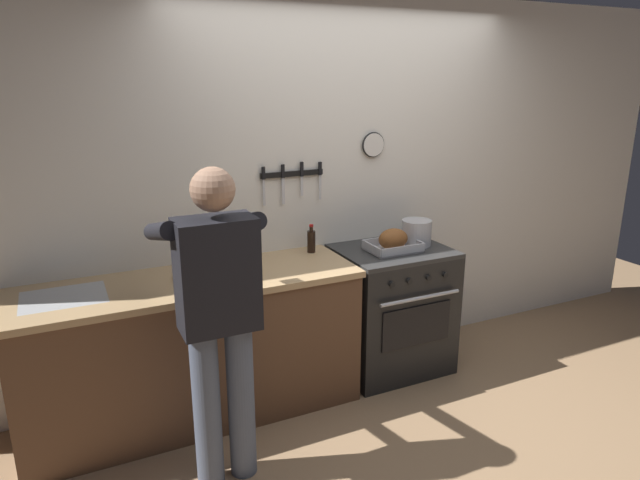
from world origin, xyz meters
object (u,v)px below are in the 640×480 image
Objects in this scene: bottle_cooking_oil at (244,252)px; bottle_hot_sauce at (216,253)px; stove at (391,309)px; person_cook at (218,309)px; stock_pot at (416,233)px; bottle_vinegar at (211,255)px; cutting_board at (207,278)px; bottle_soy_sauce at (311,241)px; roasting_pan at (393,241)px.

bottle_hot_sauce is at bearing 142.65° from bottle_cooking_oil.
bottle_cooking_oil is (-1.06, 0.06, 0.55)m from stove.
person_cook is 7.89× the size of stock_pot.
bottle_hot_sauce is (-1.40, 0.16, -0.01)m from stock_pot.
cutting_board is at bearing -113.47° from bottle_vinegar.
bottle_vinegar is at bearing 167.44° from bottle_cooking_oil.
cutting_board is at bearing -163.64° from bottle_soy_sauce.
bottle_cooking_oil is at bearing -37.35° from bottle_hot_sauce.
cutting_board is at bearing 3.83° from person_cook.
bottle_soy_sauce is (-0.55, 0.18, 0.53)m from stove.
roasting_pan is 0.98× the size of cutting_board.
roasting_pan reaches higher than cutting_board.
person_cook reaches higher than bottle_soy_sauce.
cutting_board is at bearing -117.45° from bottle_hot_sauce.
person_cook is 4.72× the size of roasting_pan.
bottle_hot_sauce is at bearing 171.65° from stove.
stock_pot is 1.26m from bottle_cooking_oil.
stock_pot reaches higher than cutting_board.
stock_pot reaches higher than stove.
roasting_pan is at bearing -5.44° from bottle_cooking_oil.
bottle_soy_sauce is (-0.52, 0.21, 0.01)m from roasting_pan.
cutting_board is at bearing -177.78° from stove.
bottle_soy_sauce is (-0.74, 0.16, -0.01)m from stock_pot.
person_cook is 8.51× the size of bottle_soy_sauce.
roasting_pan is 1.78× the size of bottle_hot_sauce.
person_cook reaches higher than bottle_cooking_oil.
cutting_board is at bearing -156.75° from bottle_cooking_oil.
person_cook is 1.74m from stock_pot.
bottle_hot_sauce reaches higher than roasting_pan.
bottle_cooking_oil is (0.36, 0.69, 0.05)m from person_cook.
cutting_board is (-1.33, -0.05, 0.46)m from stove.
roasting_pan is at bearing -167.74° from stock_pot.
bottle_vinegar is at bearing 66.53° from cutting_board.
person_cook reaches higher than cutting_board.
bottle_soy_sauce is (0.78, 0.23, 0.07)m from cutting_board.
roasting_pan is 1.67× the size of stock_pot.
bottle_soy_sauce is (0.87, 0.80, 0.03)m from person_cook.
cutting_board is 0.19m from bottle_vinegar.
stove is 1.38m from bottle_vinegar.
roasting_pan is 0.56m from bottle_soy_sauce.
person_cook is 0.58m from cutting_board.
bottle_hot_sauce reaches higher than stove.
stock_pot is 1.46m from bottle_vinegar.
roasting_pan is (-0.03, -0.03, 0.52)m from stove.
bottle_hot_sauce is at bearing 173.38° from stock_pot.
bottle_cooking_oil reaches higher than bottle_vinegar.
person_cook is at bearing -157.03° from roasting_pan.
stove is 1.19m from bottle_cooking_oil.
bottle_hot_sauce is 0.83× the size of bottle_vinegar.
cutting_board is 0.27m from bottle_hot_sauce.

